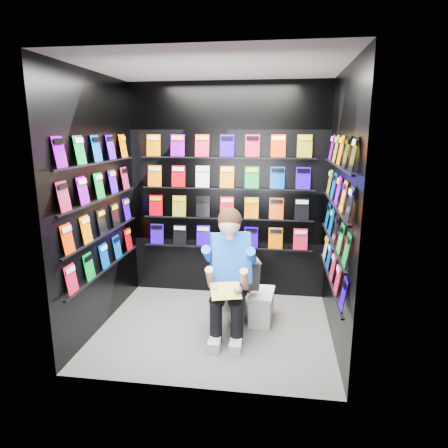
# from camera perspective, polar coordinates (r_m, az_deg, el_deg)

# --- Properties ---
(floor) EXTENTS (2.40, 2.40, 0.00)m
(floor) POSITION_cam_1_polar(r_m,az_deg,el_deg) (4.34, -1.37, -14.75)
(floor) COLOR slate
(floor) RESTS_ON ground
(ceiling) EXTENTS (2.40, 2.40, 0.00)m
(ceiling) POSITION_cam_1_polar(r_m,az_deg,el_deg) (3.88, -1.60, 21.61)
(ceiling) COLOR white
(ceiling) RESTS_ON floor
(wall_back) EXTENTS (2.40, 0.04, 2.60)m
(wall_back) POSITION_cam_1_polar(r_m,az_deg,el_deg) (4.88, 0.48, 4.55)
(wall_back) COLOR black
(wall_back) RESTS_ON floor
(wall_front) EXTENTS (2.40, 0.04, 2.60)m
(wall_front) POSITION_cam_1_polar(r_m,az_deg,el_deg) (2.94, -4.71, -1.24)
(wall_front) COLOR black
(wall_front) RESTS_ON floor
(wall_left) EXTENTS (0.04, 2.00, 2.60)m
(wall_left) POSITION_cam_1_polar(r_m,az_deg,el_deg) (4.27, -17.59, 2.69)
(wall_left) COLOR black
(wall_left) RESTS_ON floor
(wall_right) EXTENTS (0.04, 2.00, 2.60)m
(wall_right) POSITION_cam_1_polar(r_m,az_deg,el_deg) (3.89, 16.24, 1.81)
(wall_right) COLOR black
(wall_right) RESTS_ON floor
(comics_back) EXTENTS (2.10, 0.06, 1.37)m
(comics_back) POSITION_cam_1_polar(r_m,az_deg,el_deg) (4.85, 0.44, 4.55)
(comics_back) COLOR red
(comics_back) RESTS_ON wall_back
(comics_left) EXTENTS (0.06, 1.70, 1.37)m
(comics_left) POSITION_cam_1_polar(r_m,az_deg,el_deg) (4.25, -17.23, 2.75)
(comics_left) COLOR red
(comics_left) RESTS_ON wall_left
(comics_right) EXTENTS (0.06, 1.70, 1.37)m
(comics_right) POSITION_cam_1_polar(r_m,az_deg,el_deg) (3.88, 15.81, 1.90)
(comics_right) COLOR red
(comics_right) RESTS_ON wall_right
(toilet) EXTENTS (0.62, 0.84, 0.73)m
(toilet) POSITION_cam_1_polar(r_m,az_deg,el_deg) (4.51, 1.54, -8.48)
(toilet) COLOR white
(toilet) RESTS_ON floor
(longbox) EXTENTS (0.26, 0.43, 0.31)m
(longbox) POSITION_cam_1_polar(r_m,az_deg,el_deg) (4.45, 5.37, -11.83)
(longbox) COLOR white
(longbox) RESTS_ON floor
(longbox_lid) EXTENTS (0.28, 0.45, 0.03)m
(longbox_lid) POSITION_cam_1_polar(r_m,az_deg,el_deg) (4.38, 5.42, -9.81)
(longbox_lid) COLOR white
(longbox_lid) RESTS_ON longbox
(reader) EXTENTS (0.73, 0.89, 1.42)m
(reader) POSITION_cam_1_polar(r_m,az_deg,el_deg) (4.02, 0.95, -5.05)
(reader) COLOR blue
(reader) RESTS_ON toilet
(held_comic) EXTENTS (0.32, 0.24, 0.12)m
(held_comic) POSITION_cam_1_polar(r_m,az_deg,el_deg) (3.76, 0.26, -9.53)
(held_comic) COLOR green
(held_comic) RESTS_ON reader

